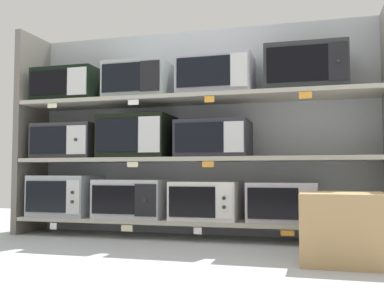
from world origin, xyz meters
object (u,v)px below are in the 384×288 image
microwave_7 (70,87)px  microwave_6 (214,139)px  microwave_4 (69,142)px  shipping_carton (343,228)px  microwave_2 (206,200)px  microwave_8 (139,82)px  microwave_10 (306,70)px  microwave_1 (133,198)px  microwave_3 (283,202)px  microwave_0 (66,195)px  microwave_5 (138,137)px  microwave_9 (216,76)px

microwave_7 → microwave_6: bearing=-0.0°
microwave_4 → shipping_carton: microwave_4 is taller
microwave_7 → microwave_2: bearing=-0.0°
microwave_4 → microwave_8: microwave_8 is taller
shipping_carton → microwave_2: bearing=143.7°
microwave_6 → microwave_10: bearing=0.0°
microwave_1 → microwave_10: size_ratio=0.95×
microwave_3 → shipping_carton: microwave_3 is taller
microwave_8 → microwave_7: bearing=180.0°
microwave_0 → microwave_6: (1.20, -0.00, 0.42)m
microwave_4 → microwave_8: 0.75m
microwave_3 → microwave_6: bearing=-180.0°
microwave_1 → microwave_8: size_ratio=1.09×
microwave_5 → microwave_10: size_ratio=0.94×
microwave_2 → microwave_7: 1.44m
microwave_0 → microwave_6: microwave_6 is taller
microwave_3 → microwave_9: size_ratio=0.88×
microwave_9 → shipping_carton: microwave_9 is taller
microwave_6 → microwave_10: 0.81m
microwave_6 → shipping_carton: microwave_6 is taller
microwave_6 → microwave_9: 0.46m
microwave_3 → shipping_carton: bearing=-61.6°
microwave_0 → microwave_2: (1.14, -0.00, -0.02)m
microwave_4 → microwave_9: 1.29m
microwave_4 → microwave_6: microwave_4 is taller
microwave_2 → microwave_8: size_ratio=1.00×
microwave_2 → shipping_carton: 1.13m
microwave_1 → microwave_3: microwave_1 is taller
microwave_7 → microwave_9: 1.20m
microwave_7 → microwave_8: (0.59, -0.00, 0.01)m
microwave_5 → microwave_6: bearing=-0.0°
microwave_4 → microwave_9: (1.20, 0.00, 0.46)m
microwave_1 → microwave_9: (0.64, -0.00, 0.90)m
microwave_0 → shipping_carton: bearing=-18.0°
microwave_2 → microwave_3: (0.54, 0.00, -0.00)m
microwave_3 → microwave_4: bearing=180.0°
microwave_7 → microwave_8: 0.59m
microwave_0 → microwave_2: bearing=-0.0°
microwave_5 → shipping_carton: 1.68m
microwave_8 → microwave_5: bearing=178.8°
microwave_5 → microwave_0: bearing=-180.0°
microwave_3 → microwave_10: (0.17, 0.00, 0.92)m
microwave_2 → microwave_6: bearing=-0.0°
microwave_2 → microwave_8: 1.05m
microwave_7 → shipping_carton: bearing=-18.1°
microwave_6 → shipping_carton: bearing=-38.1°
microwave_9 → shipping_carton: size_ratio=1.23×
microwave_9 → shipping_carton: (0.83, -0.66, -1.00)m
microwave_2 → microwave_0: bearing=180.0°
microwave_2 → microwave_4: (-1.13, 0.00, 0.45)m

